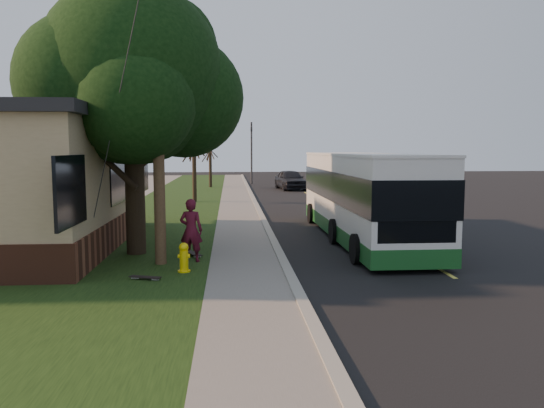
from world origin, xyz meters
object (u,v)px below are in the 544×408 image
(utility_pole, at_px, (157,91))
(dumpster, at_px, (4,217))
(leafy_tree, at_px, (134,78))
(transit_bus, at_px, (362,194))
(skateboarder, at_px, (191,230))
(traffic_signal, at_px, (251,149))
(skateboard_main, at_px, (193,254))
(bare_tree_far, at_px, (210,163))
(fire_hydrant, at_px, (184,258))
(distant_car, at_px, (290,180))
(bare_tree_near, at_px, (194,166))
(skateboard_spare, at_px, (145,277))

(utility_pole, distance_m, dumpster, 8.56)
(leafy_tree, height_order, transit_bus, leafy_tree)
(utility_pole, relative_size, skateboarder, 5.25)
(utility_pole, distance_m, transit_bus, 8.10)
(traffic_signal, xyz_separation_m, skateboard_main, (-3.01, -31.99, -3.03))
(leafy_tree, distance_m, bare_tree_far, 27.56)
(bare_tree_far, distance_m, skateboard_main, 28.05)
(leafy_tree, bearing_deg, fire_hydrant, -59.33)
(utility_pole, distance_m, traffic_signal, 33.26)
(distant_car, bearing_deg, bare_tree_near, -131.68)
(utility_pole, xyz_separation_m, traffic_signal, (3.81, 33.01, -1.47))
(bare_tree_near, relative_size, bare_tree_far, 1.07)
(bare_tree_far, height_order, traffic_signal, traffic_signal)
(skateboarder, relative_size, dumpster, 0.87)
(fire_hydrant, xyz_separation_m, bare_tree_near, (-0.90, 18.00, 1.72))
(fire_hydrant, bearing_deg, distant_car, 78.06)
(dumpster, bearing_deg, skateboard_main, -28.97)
(fire_hydrant, height_order, skateboard_spare, fire_hydrant)
(traffic_signal, bearing_deg, fire_hydrant, -95.21)
(traffic_signal, height_order, skateboard_main, traffic_signal)
(skateboard_main, height_order, distant_car, distant_car)
(transit_bus, bearing_deg, bare_tree_near, 116.79)
(leafy_tree, xyz_separation_m, distant_car, (7.42, 25.02, -4.39))
(dumpster, height_order, distant_car, distant_car)
(bare_tree_far, bearing_deg, skateboard_main, -88.99)
(fire_hydrant, bearing_deg, skateboard_spare, -139.31)
(utility_pole, height_order, bare_tree_far, utility_pole)
(utility_pole, relative_size, skateboard_spare, 11.55)
(skateboarder, bearing_deg, distant_car, -90.49)
(fire_hydrant, relative_size, skateboard_spare, 0.94)
(skateboard_main, xyz_separation_m, skateboard_spare, (-0.94, -2.74, -0.01))
(transit_bus, distance_m, dumpster, 12.48)
(bare_tree_near, relative_size, dumpster, 2.16)
(transit_bus, height_order, skateboard_spare, transit_bus)
(bare_tree_near, relative_size, transit_bus, 0.39)
(skateboard_spare, bearing_deg, bare_tree_far, 89.16)
(fire_hydrant, bearing_deg, dumpster, 139.21)
(utility_pole, bearing_deg, skateboarder, 15.75)
(fire_hydrant, bearing_deg, utility_pole, 125.38)
(bare_tree_far, height_order, dumpster, bare_tree_far)
(leafy_tree, bearing_deg, bare_tree_near, 87.50)
(utility_pole, bearing_deg, dumpster, 141.39)
(skateboarder, distance_m, distant_car, 27.06)
(utility_pole, bearing_deg, fire_hydrant, -54.62)
(leafy_tree, relative_size, traffic_signal, 1.42)
(utility_pole, distance_m, distant_car, 27.73)
(transit_bus, relative_size, skateboarder, 6.38)
(skateboard_spare, distance_m, distant_car, 29.18)
(fire_hydrant, bearing_deg, traffic_signal, 84.79)
(transit_bus, bearing_deg, skateboard_main, -153.36)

